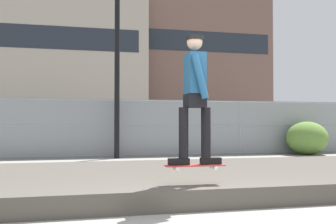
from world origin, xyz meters
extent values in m
cube|color=#4C473F|center=(0.00, 2.96, 0.14)|extent=(10.93, 3.97, 0.27)
cube|color=#B22D2D|center=(0.08, 1.35, 0.54)|extent=(0.81, 0.23, 0.02)
cylinder|color=silver|center=(0.35, 1.44, 0.50)|extent=(0.05, 0.03, 0.05)
cylinder|color=silver|center=(0.34, 1.26, 0.50)|extent=(0.05, 0.03, 0.05)
cylinder|color=silver|center=(-0.17, 1.45, 0.50)|extent=(0.05, 0.03, 0.05)
cylinder|color=silver|center=(-0.18, 1.27, 0.50)|extent=(0.05, 0.03, 0.05)
cube|color=#99999E|center=(0.34, 1.35, 0.52)|extent=(0.05, 0.14, 0.01)
cube|color=#99999E|center=(-0.18, 1.36, 0.52)|extent=(0.05, 0.14, 0.01)
cube|color=black|center=(0.30, 1.35, 0.59)|extent=(0.28, 0.11, 0.09)
cube|color=black|center=(-0.14, 1.36, 0.59)|extent=(0.28, 0.11, 0.09)
cylinder|color=black|center=(0.24, 1.35, 0.97)|extent=(0.13, 0.13, 0.67)
cylinder|color=black|center=(-0.07, 1.36, 0.97)|extent=(0.13, 0.13, 0.67)
cube|color=black|center=(0.08, 1.35, 1.40)|extent=(0.25, 0.35, 0.18)
cube|color=navy|center=(0.08, 1.35, 1.76)|extent=(0.23, 0.39, 0.54)
cylinder|color=navy|center=(0.09, 1.60, 1.70)|extent=(0.23, 0.10, 0.58)
cylinder|color=navy|center=(0.07, 1.11, 1.70)|extent=(0.23, 0.10, 0.58)
sphere|color=tan|center=(0.08, 1.35, 2.18)|extent=(0.21, 0.21, 0.21)
cylinder|color=black|center=(0.08, 1.35, 2.24)|extent=(0.24, 0.24, 0.05)
cylinder|color=gray|center=(4.11, 9.04, 0.93)|extent=(0.06, 0.06, 1.85)
cylinder|color=gray|center=(0.00, 9.04, 1.81)|extent=(24.67, 0.04, 0.04)
cylinder|color=gray|center=(0.00, 9.04, 1.02)|extent=(24.67, 0.04, 0.04)
cylinder|color=gray|center=(0.00, 9.04, 0.06)|extent=(24.67, 0.04, 0.04)
cube|color=gray|center=(0.00, 9.04, 0.93)|extent=(24.67, 0.01, 1.85)
cylinder|color=black|center=(-0.15, 8.62, 3.55)|extent=(0.16, 0.16, 7.09)
cylinder|color=black|center=(-2.77, 12.34, 0.32)|extent=(0.66, 0.30, 0.64)
cylinder|color=black|center=(-2.62, 10.64, 0.32)|extent=(0.66, 0.30, 0.64)
cube|color=silver|center=(2.04, 11.70, 0.67)|extent=(4.46, 1.96, 0.70)
cube|color=#23282D|center=(1.84, 11.71, 1.34)|extent=(2.26, 1.68, 0.64)
cylinder|color=black|center=(3.43, 12.51, 0.32)|extent=(0.65, 0.26, 0.64)
cylinder|color=black|center=(3.37, 10.80, 0.32)|extent=(0.65, 0.26, 0.64)
cylinder|color=black|center=(0.71, 12.60, 0.32)|extent=(0.65, 0.26, 0.64)
cylinder|color=black|center=(0.64, 10.90, 0.32)|extent=(0.65, 0.26, 0.64)
cube|color=navy|center=(7.47, 11.42, 0.67)|extent=(4.54, 2.17, 0.70)
cube|color=#23282D|center=(7.27, 11.40, 1.34)|extent=(2.33, 1.78, 0.64)
cylinder|color=black|center=(8.75, 12.39, 0.32)|extent=(0.66, 0.29, 0.64)
cylinder|color=black|center=(8.90, 10.69, 0.32)|extent=(0.66, 0.29, 0.64)
cylinder|color=black|center=(6.03, 12.16, 0.32)|extent=(0.66, 0.29, 0.64)
cylinder|color=black|center=(6.18, 10.45, 0.32)|extent=(0.66, 0.29, 0.64)
cube|color=#9E9384|center=(-7.31, 46.29, 8.20)|extent=(28.40, 12.02, 16.40)
cube|color=#1E232B|center=(-7.31, 40.26, 10.17)|extent=(26.12, 0.04, 2.50)
cube|color=brown|center=(14.39, 49.07, 8.89)|extent=(18.28, 13.08, 17.77)
cube|color=#1E232B|center=(14.39, 42.51, 11.02)|extent=(16.82, 0.04, 2.50)
ellipsoid|color=#567A33|center=(6.36, 8.47, 0.57)|extent=(1.47, 1.20, 1.13)
camera|label=1|loc=(-1.52, -3.74, 1.11)|focal=42.71mm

